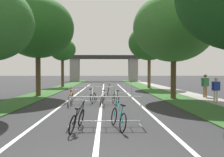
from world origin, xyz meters
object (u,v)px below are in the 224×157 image
at_px(tree_right_oak_mid, 174,27).
at_px(bicycle_silver_6, 103,99).
at_px(bicycle_green_3, 116,99).
at_px(crowd_barrier_second, 93,95).
at_px(tree_left_cypress_far, 38,28).
at_px(bicycle_teal_0, 118,118).
at_px(tree_left_oak_near, 62,50).
at_px(bicycle_black_2, 77,120).
at_px(bicycle_orange_4, 71,99).
at_px(tree_right_pine_near, 149,43).
at_px(bicycle_white_1, 93,97).
at_px(pedestrian_waiting, 205,84).
at_px(bicycle_purple_5, 108,91).
at_px(crowd_barrier_nearest, 105,111).
at_px(crowd_barrier_third, 117,89).
at_px(pedestrian_strolling, 216,88).

xyz_separation_m(tree_right_oak_mid, bicycle_silver_6, (-5.04, -3.08, -4.77)).
height_order(tree_right_oak_mid, bicycle_green_3, tree_right_oak_mid).
bearing_deg(crowd_barrier_second, bicycle_silver_6, -45.79).
relative_size(tree_left_cypress_far, bicycle_teal_0, 4.66).
bearing_deg(crowd_barrier_second, tree_left_cypress_far, 134.48).
relative_size(tree_left_oak_near, bicycle_green_3, 3.85).
xyz_separation_m(tree_left_oak_near, bicycle_teal_0, (6.12, -22.78, -4.61)).
height_order(bicycle_teal_0, bicycle_black_2, bicycle_black_2).
bearing_deg(bicycle_orange_4, tree_right_pine_near, 63.35).
relative_size(bicycle_white_1, pedestrian_waiting, 0.95).
height_order(tree_right_pine_near, bicycle_purple_5, tree_right_pine_near).
bearing_deg(tree_right_oak_mid, bicycle_orange_4, -155.79).
bearing_deg(tree_right_oak_mid, tree_right_pine_near, 87.90).
bearing_deg(bicycle_green_3, tree_left_cypress_far, 130.43).
relative_size(crowd_barrier_nearest, bicycle_black_2, 1.50).
distance_m(tree_left_cypress_far, bicycle_silver_6, 9.08).
distance_m(tree_right_oak_mid, bicycle_teal_0, 10.74).
bearing_deg(tree_right_pine_near, crowd_barrier_third, -119.01).
relative_size(crowd_barrier_second, bicycle_teal_0, 1.51).
xyz_separation_m(crowd_barrier_second, bicycle_black_2, (-0.20, -6.18, -0.18)).
distance_m(tree_left_cypress_far, bicycle_orange_4, 8.15).
bearing_deg(bicycle_teal_0, pedestrian_waiting, 39.77).
distance_m(bicycle_white_1, pedestrian_strolling, 7.66).
xyz_separation_m(bicycle_silver_6, pedestrian_waiting, (7.54, 3.47, 0.72)).
relative_size(tree_left_oak_near, bicycle_teal_0, 3.82).
height_order(bicycle_teal_0, bicycle_green_3, bicycle_teal_0).
height_order(crowd_barrier_nearest, bicycle_purple_5, crowd_barrier_nearest).
height_order(bicycle_purple_5, pedestrian_strolling, pedestrian_strolling).
bearing_deg(pedestrian_strolling, bicycle_green_3, 178.13).
bearing_deg(tree_left_cypress_far, crowd_barrier_third, 8.18).
bearing_deg(bicycle_orange_4, bicycle_green_3, 5.81).
relative_size(bicycle_silver_6, pedestrian_waiting, 0.97).
bearing_deg(bicycle_black_2, tree_left_cypress_far, 120.59).
distance_m(tree_right_oak_mid, bicycle_black_2, 11.49).
height_order(bicycle_green_3, bicycle_silver_6, bicycle_silver_6).
bearing_deg(tree_left_cypress_far, tree_right_pine_near, 39.10).
xyz_separation_m(tree_left_oak_near, bicycle_purple_5, (5.94, -11.53, -4.59)).
distance_m(tree_right_pine_near, bicycle_white_1, 15.10).
xyz_separation_m(crowd_barrier_third, bicycle_white_1, (-1.74, -5.09, -0.17)).
bearing_deg(pedestrian_strolling, bicycle_orange_4, 177.98).
bearing_deg(bicycle_black_2, pedestrian_waiting, 55.89).
height_order(bicycle_silver_6, pedestrian_strolling, pedestrian_strolling).
distance_m(bicycle_white_1, bicycle_purple_5, 4.74).
xyz_separation_m(bicycle_black_2, bicycle_purple_5, (1.17, 11.40, 0.04)).
bearing_deg(tree_right_oak_mid, bicycle_black_2, -123.77).
bearing_deg(tree_left_cypress_far, bicycle_black_2, -67.76).
relative_size(bicycle_green_3, bicycle_silver_6, 0.99).
distance_m(tree_right_oak_mid, bicycle_orange_4, 8.91).
bearing_deg(tree_right_pine_near, bicycle_white_1, -115.20).
xyz_separation_m(bicycle_orange_4, bicycle_silver_6, (1.84, 0.01, -0.02)).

